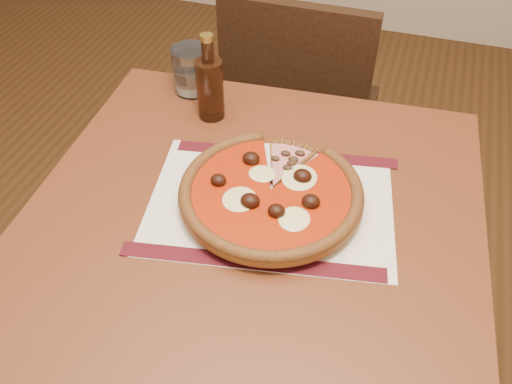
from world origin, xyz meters
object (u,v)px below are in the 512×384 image
plate (271,199)px  pizza (271,191)px  table (253,249)px  chair_far (300,109)px  bottle (210,86)px  water_glass (192,70)px

plate → pizza: size_ratio=0.91×
table → pizza: size_ratio=2.63×
chair_far → bottle: (-0.09, -0.44, 0.33)m
water_glass → bottle: (0.08, -0.08, 0.02)m
pizza → table: bearing=-129.9°
table → chair_far: chair_far is taller
water_glass → bottle: bearing=-46.2°
pizza → water_glass: size_ratio=3.16×
chair_far → water_glass: size_ratio=8.40×
chair_far → pizza: (0.10, -0.66, 0.29)m
plate → water_glass: size_ratio=2.86×
water_glass → chair_far: bearing=64.7°
table → bottle: (-0.17, 0.25, 0.18)m
table → bottle: 0.35m
plate → pizza: (0.00, -0.00, 0.02)m
plate → bottle: 0.30m
plate → pizza: pizza is taller
table → bottle: bottle is taller
water_glass → table: bearing=-52.5°
table → pizza: pizza is taller
plate → table: bearing=-129.7°
table → pizza: bearing=50.1°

